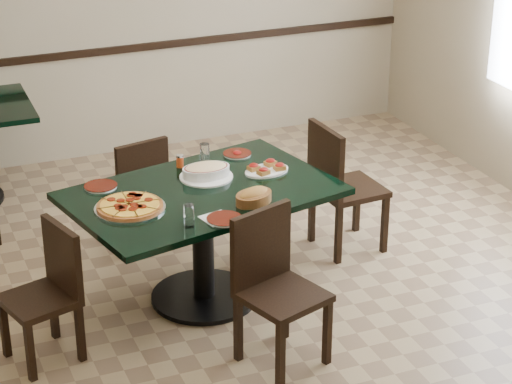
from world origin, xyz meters
name	(u,v)px	position (x,y,z in m)	size (l,w,h in m)	color
floor	(253,298)	(0.00, 0.00, 0.00)	(5.50, 5.50, 0.00)	#907753
room_shell	(292,35)	(1.02, 1.73, 1.17)	(5.50, 5.50, 5.50)	white
main_table	(202,218)	(-0.29, 0.12, 0.57)	(1.75, 1.32, 0.75)	black
chair_far	(137,188)	(-0.47, 0.95, 0.45)	(0.46, 0.46, 0.82)	black
chair_near	(273,279)	(-0.14, -0.63, 0.50)	(0.52, 0.52, 0.89)	black
chair_right	(339,181)	(0.79, 0.41, 0.51)	(0.45, 0.45, 0.91)	black
chair_left	(50,287)	(-1.29, -0.14, 0.44)	(0.46, 0.46, 0.79)	black
pepperoni_pizza	(130,206)	(-0.76, 0.03, 0.77)	(0.41, 0.41, 0.04)	silver
lasagna_casserole	(206,171)	(-0.20, 0.29, 0.80)	(0.33, 0.33, 0.09)	silver
bread_basket	(254,196)	(-0.06, -0.16, 0.79)	(0.28, 0.24, 0.10)	brown
bruschetta_platter	(267,168)	(0.19, 0.23, 0.77)	(0.33, 0.26, 0.05)	silver
side_plate_near	(225,219)	(-0.30, -0.32, 0.76)	(0.21, 0.21, 0.02)	silver
side_plate_far_r	(237,154)	(0.12, 0.57, 0.76)	(0.19, 0.19, 0.03)	silver
side_plate_far_l	(101,186)	(-0.84, 0.40, 0.76)	(0.20, 0.20, 0.02)	silver
napkin_setting	(217,218)	(-0.33, -0.28, 0.75)	(0.19, 0.19, 0.01)	silver
water_glass_a	(205,154)	(-0.13, 0.51, 0.82)	(0.06, 0.06, 0.13)	white
water_glass_b	(189,216)	(-0.51, -0.32, 0.82)	(0.06, 0.06, 0.13)	white
pepper_shaker	(180,161)	(-0.29, 0.52, 0.79)	(0.05, 0.05, 0.08)	#A83412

